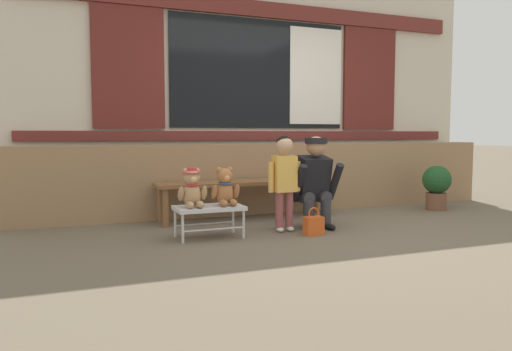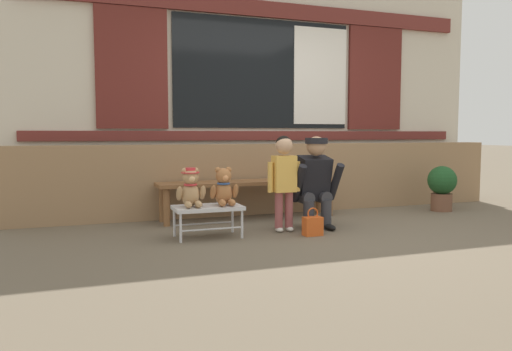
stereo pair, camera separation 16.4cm
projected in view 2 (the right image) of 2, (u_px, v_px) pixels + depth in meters
The scene contains 11 objects.
ground_plane at pixel (330, 233), 4.91m from camera, with size 60.00×60.00×0.00m, color brown.
brick_low_wall at pixel (276, 178), 6.21m from camera, with size 6.27×0.25×0.85m, color #997551.
shop_facade at pixel (261, 67), 6.57m from camera, with size 6.40×0.26×3.71m.
wooden_bench_long at pixel (249, 186), 5.70m from camera, with size 2.10×0.40×0.44m.
small_display_bench at pixel (208, 209), 4.69m from camera, with size 0.64×0.36×0.30m.
teddy_bear_with_hat at pixel (191, 188), 4.62m from camera, with size 0.28×0.27×0.36m.
teddy_bear_plain at pixel (224, 188), 4.73m from camera, with size 0.28×0.26×0.36m.
child_standing at pixel (284, 173), 4.94m from camera, with size 0.35×0.18×0.96m.
adult_crouching at pixel (315, 182), 5.14m from camera, with size 0.50×0.49×0.95m.
handbag_on_ground at pixel (313, 226), 4.78m from camera, with size 0.18×0.11×0.27m.
potted_plant at pixel (442, 186), 6.29m from camera, with size 0.36×0.36×0.57m.
Camera 2 is at (-2.35, -4.30, 0.98)m, focal length 34.97 mm.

